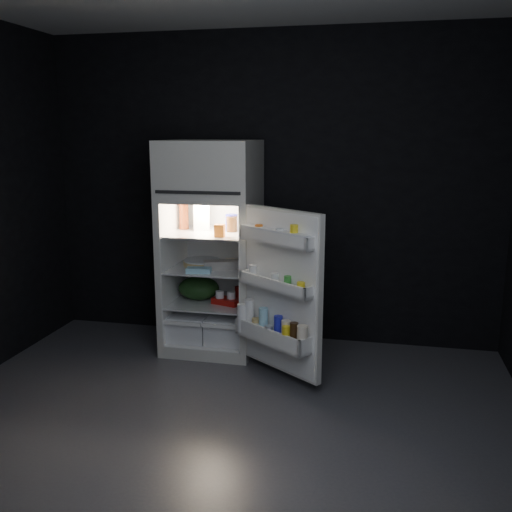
% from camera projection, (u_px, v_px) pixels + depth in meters
% --- Properties ---
extents(floor, '(4.00, 3.40, 0.00)m').
position_uv_depth(floor, '(219.00, 424.00, 3.68)').
color(floor, '#48484D').
rests_on(floor, ground).
extents(wall_back, '(4.00, 0.00, 2.70)m').
position_uv_depth(wall_back, '(270.00, 189.00, 5.01)').
color(wall_back, black).
rests_on(wall_back, ground).
extents(wall_front, '(4.00, 0.00, 2.70)m').
position_uv_depth(wall_front, '(64.00, 296.00, 1.77)').
color(wall_front, black).
rests_on(wall_front, ground).
extents(refrigerator, '(0.76, 0.71, 1.78)m').
position_uv_depth(refrigerator, '(212.00, 239.00, 4.83)').
color(refrigerator, silver).
rests_on(refrigerator, ground).
extents(fridge_door, '(0.69, 0.58, 1.22)m').
position_uv_depth(fridge_door, '(279.00, 295.00, 4.17)').
color(fridge_door, silver).
rests_on(fridge_door, ground).
extents(milk_jug, '(0.17, 0.17, 0.24)m').
position_uv_depth(milk_jug, '(201.00, 216.00, 4.84)').
color(milk_jug, white).
rests_on(milk_jug, refrigerator).
extents(mayo_jar, '(0.13, 0.13, 0.14)m').
position_uv_depth(mayo_jar, '(232.00, 222.00, 4.82)').
color(mayo_jar, '#2023B2').
rests_on(mayo_jar, refrigerator).
extents(jam_jar, '(0.10, 0.10, 0.13)m').
position_uv_depth(jam_jar, '(232.00, 224.00, 4.77)').
color(jam_jar, '#301D0D').
rests_on(jam_jar, refrigerator).
extents(amber_bottle, '(0.10, 0.10, 0.22)m').
position_uv_depth(amber_bottle, '(184.00, 216.00, 4.90)').
color(amber_bottle, '#B2481C').
rests_on(amber_bottle, refrigerator).
extents(small_carton, '(0.08, 0.06, 0.10)m').
position_uv_depth(small_carton, '(220.00, 231.00, 4.54)').
color(small_carton, orange).
rests_on(small_carton, refrigerator).
extents(egg_carton, '(0.32, 0.20, 0.07)m').
position_uv_depth(egg_carton, '(222.00, 265.00, 4.75)').
color(egg_carton, gray).
rests_on(egg_carton, refrigerator).
extents(pie, '(0.34, 0.34, 0.04)m').
position_uv_depth(pie, '(202.00, 263.00, 4.88)').
color(pie, tan).
rests_on(pie, refrigerator).
extents(flat_package, '(0.21, 0.13, 0.04)m').
position_uv_depth(flat_package, '(199.00, 270.00, 4.63)').
color(flat_package, '#92CDE2').
rests_on(flat_package, refrigerator).
extents(wrapped_pkg, '(0.12, 0.11, 0.05)m').
position_uv_depth(wrapped_pkg, '(231.00, 262.00, 4.90)').
color(wrapped_pkg, beige).
rests_on(wrapped_pkg, refrigerator).
extents(produce_bag, '(0.37, 0.32, 0.20)m').
position_uv_depth(produce_bag, '(199.00, 288.00, 4.93)').
color(produce_bag, '#193815').
rests_on(produce_bag, refrigerator).
extents(yogurt_tray, '(0.26, 0.19, 0.05)m').
position_uv_depth(yogurt_tray, '(227.00, 301.00, 4.80)').
color(yogurt_tray, '#A2130D').
rests_on(yogurt_tray, refrigerator).
extents(small_can_red, '(0.08, 0.08, 0.09)m').
position_uv_depth(small_can_red, '(239.00, 291.00, 5.01)').
color(small_can_red, '#A2130D').
rests_on(small_can_red, refrigerator).
extents(small_can_silver, '(0.09, 0.09, 0.09)m').
position_uv_depth(small_can_silver, '(245.00, 293.00, 4.95)').
color(small_can_silver, silver).
rests_on(small_can_silver, refrigerator).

